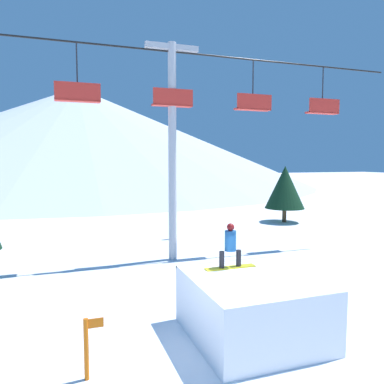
% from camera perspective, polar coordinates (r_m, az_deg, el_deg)
% --- Properties ---
extents(ground_plane, '(220.00, 220.00, 0.00)m').
position_cam_1_polar(ground_plane, '(9.52, 2.99, -23.52)').
color(ground_plane, white).
extents(mountain_ridge, '(84.92, 84.92, 17.85)m').
position_cam_1_polar(mountain_ridge, '(73.39, -16.94, 8.07)').
color(mountain_ridge, silver).
rests_on(mountain_ridge, ground_plane).
extents(snow_ramp, '(3.07, 3.31, 1.56)m').
position_cam_1_polar(snow_ramp, '(10.13, 9.14, -16.89)').
color(snow_ramp, white).
rests_on(snow_ramp, ground_plane).
extents(snowboarder, '(1.46, 0.31, 1.24)m').
position_cam_1_polar(snowboarder, '(10.42, 5.87, -8.23)').
color(snowboarder, yellow).
rests_on(snowboarder, snow_ramp).
extents(chairlift, '(23.57, 0.44, 9.67)m').
position_cam_1_polar(chairlift, '(16.90, -3.00, 10.59)').
color(chairlift, '#B2B2B7').
rests_on(chairlift, ground_plane).
extents(pine_tree_far, '(2.86, 2.86, 4.13)m').
position_cam_1_polar(pine_tree_far, '(28.12, 13.97, 0.71)').
color(pine_tree_far, '#4C3823').
rests_on(pine_tree_far, ground_plane).
extents(trail_marker, '(0.41, 0.10, 1.30)m').
position_cam_1_polar(trail_marker, '(8.59, -15.69, -21.74)').
color(trail_marker, orange).
rests_on(trail_marker, ground_plane).
extents(distant_skier, '(0.24, 0.24, 1.23)m').
position_cam_1_polar(distant_skier, '(21.58, -3.10, -5.46)').
color(distant_skier, black).
rests_on(distant_skier, ground_plane).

